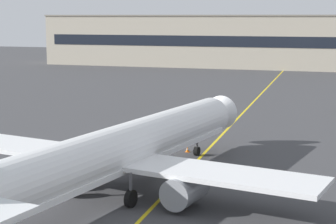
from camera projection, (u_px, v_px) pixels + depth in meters
name	position (u px, v px, depth m)	size (l,w,h in m)	color
taxiway_centreline	(214.00, 143.00, 63.10)	(0.30, 180.00, 0.01)	yellow
airliner_foreground	(115.00, 153.00, 44.19)	(32.32, 41.24, 11.65)	white
safety_cone_by_nose_gear	(187.00, 150.00, 58.89)	(0.44, 0.44, 0.55)	orange
terminal_building	(284.00, 42.00, 150.88)	(133.58, 12.40, 14.08)	#B2A893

